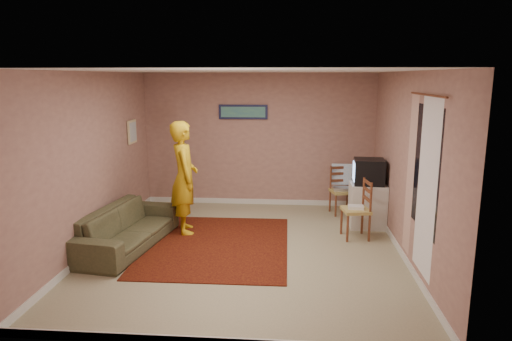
# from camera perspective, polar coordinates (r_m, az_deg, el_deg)

# --- Properties ---
(ground) EXTENTS (5.00, 5.00, 0.00)m
(ground) POSITION_cam_1_polar(r_m,az_deg,el_deg) (6.88, -1.21, -9.88)
(ground) COLOR tan
(ground) RESTS_ON ground
(wall_back) EXTENTS (4.50, 0.02, 2.60)m
(wall_back) POSITION_cam_1_polar(r_m,az_deg,el_deg) (8.97, 0.34, 3.83)
(wall_back) COLOR tan
(wall_back) RESTS_ON ground
(wall_front) EXTENTS (4.50, 0.02, 2.60)m
(wall_front) POSITION_cam_1_polar(r_m,az_deg,el_deg) (4.10, -4.77, -5.77)
(wall_front) COLOR tan
(wall_front) RESTS_ON ground
(wall_left) EXTENTS (0.02, 5.00, 2.60)m
(wall_left) POSITION_cam_1_polar(r_m,az_deg,el_deg) (7.10, -19.65, 1.04)
(wall_left) COLOR tan
(wall_left) RESTS_ON ground
(wall_right) EXTENTS (0.02, 5.00, 2.60)m
(wall_right) POSITION_cam_1_polar(r_m,az_deg,el_deg) (6.68, 18.33, 0.49)
(wall_right) COLOR tan
(wall_right) RESTS_ON ground
(ceiling) EXTENTS (4.50, 5.00, 0.02)m
(ceiling) POSITION_cam_1_polar(r_m,az_deg,el_deg) (6.40, -1.32, 12.33)
(ceiling) COLOR white
(ceiling) RESTS_ON wall_back
(baseboard_back) EXTENTS (4.50, 0.02, 0.10)m
(baseboard_back) POSITION_cam_1_polar(r_m,az_deg,el_deg) (9.22, 0.32, -3.90)
(baseboard_back) COLOR silver
(baseboard_back) RESTS_ON ground
(baseboard_left) EXTENTS (0.02, 5.00, 0.10)m
(baseboard_left) POSITION_cam_1_polar(r_m,az_deg,el_deg) (7.41, -18.91, -8.49)
(baseboard_left) COLOR silver
(baseboard_left) RESTS_ON ground
(baseboard_right) EXTENTS (0.02, 5.00, 0.10)m
(baseboard_right) POSITION_cam_1_polar(r_m,az_deg,el_deg) (7.01, 17.59, -9.58)
(baseboard_right) COLOR silver
(baseboard_right) RESTS_ON ground
(window) EXTENTS (0.01, 1.10, 1.50)m
(window) POSITION_cam_1_polar(r_m,az_deg,el_deg) (5.79, 20.44, 0.22)
(window) COLOR black
(window) RESTS_ON wall_right
(curtain_sheer) EXTENTS (0.01, 0.75, 2.10)m
(curtain_sheer) POSITION_cam_1_polar(r_m,az_deg,el_deg) (5.69, 20.56, -2.05)
(curtain_sheer) COLOR white
(curtain_sheer) RESTS_ON wall_right
(curtain_floral) EXTENTS (0.01, 0.35, 2.10)m
(curtain_floral) POSITION_cam_1_polar(r_m,az_deg,el_deg) (6.34, 18.73, -0.56)
(curtain_floral) COLOR beige
(curtain_floral) RESTS_ON wall_right
(curtain_rod) EXTENTS (0.02, 1.40, 0.02)m
(curtain_rod) POSITION_cam_1_polar(r_m,az_deg,el_deg) (5.68, 20.63, 8.85)
(curtain_rod) COLOR brown
(curtain_rod) RESTS_ON wall_right
(picture_back) EXTENTS (0.95, 0.04, 0.28)m
(picture_back) POSITION_cam_1_polar(r_m,az_deg,el_deg) (8.91, -1.62, 7.33)
(picture_back) COLOR #15173B
(picture_back) RESTS_ON wall_back
(picture_left) EXTENTS (0.04, 0.38, 0.42)m
(picture_left) POSITION_cam_1_polar(r_m,az_deg,el_deg) (8.52, -15.21, 4.69)
(picture_left) COLOR beige
(picture_left) RESTS_ON wall_left
(area_rug) EXTENTS (2.16, 2.69, 0.01)m
(area_rug) POSITION_cam_1_polar(r_m,az_deg,el_deg) (7.07, -4.88, -9.23)
(area_rug) COLOR black
(area_rug) RESTS_ON ground
(tv_cabinet) EXTENTS (0.59, 0.53, 0.75)m
(tv_cabinet) POSITION_cam_1_polar(r_m,az_deg,el_deg) (8.01, 13.74, -4.25)
(tv_cabinet) COLOR silver
(tv_cabinet) RESTS_ON ground
(crt_tv) EXTENTS (0.53, 0.47, 0.43)m
(crt_tv) POSITION_cam_1_polar(r_m,az_deg,el_deg) (7.88, 13.91, -0.14)
(crt_tv) COLOR black
(crt_tv) RESTS_ON tv_cabinet
(chair_a) EXTENTS (0.48, 0.47, 0.48)m
(chair_a) POSITION_cam_1_polar(r_m,az_deg,el_deg) (8.61, 10.73, -1.85)
(chair_a) COLOR tan
(chair_a) RESTS_ON ground
(dvd_player) EXTENTS (0.34, 0.25, 0.06)m
(dvd_player) POSITION_cam_1_polar(r_m,az_deg,el_deg) (8.62, 10.71, -2.24)
(dvd_player) COLOR #B7B6BC
(dvd_player) RESTS_ON chair_a
(blue_throw) EXTENTS (0.38, 0.05, 0.40)m
(blue_throw) POSITION_cam_1_polar(r_m,az_deg,el_deg) (8.76, 10.64, -0.46)
(blue_throw) COLOR #9BD4FE
(blue_throw) RESTS_ON chair_a
(chair_b) EXTENTS (0.47, 0.48, 0.51)m
(chair_b) POSITION_cam_1_polar(r_m,az_deg,el_deg) (7.36, 12.40, -3.98)
(chair_b) COLOR tan
(chair_b) RESTS_ON ground
(game_console) EXTENTS (0.25, 0.19, 0.05)m
(game_console) POSITION_cam_1_polar(r_m,az_deg,el_deg) (7.38, 12.38, -4.50)
(game_console) COLOR white
(game_console) RESTS_ON chair_b
(sofa) EXTENTS (1.10, 2.17, 0.61)m
(sofa) POSITION_cam_1_polar(r_m,az_deg,el_deg) (7.16, -15.84, -6.89)
(sofa) COLOR #4D492F
(sofa) RESTS_ON ground
(person) EXTENTS (0.63, 0.78, 1.84)m
(person) POSITION_cam_1_polar(r_m,az_deg,el_deg) (7.47, -8.97, -0.89)
(person) COLOR gold
(person) RESTS_ON ground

